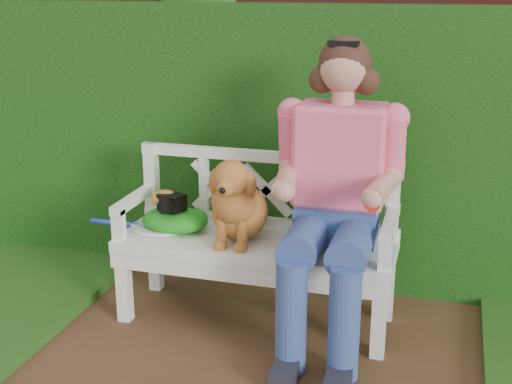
% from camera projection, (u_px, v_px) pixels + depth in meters
% --- Properties ---
extents(brick_wall, '(10.00, 0.30, 2.20)m').
position_uv_depth(brick_wall, '(311.00, 102.00, 4.25)').
color(brick_wall, '#591D18').
rests_on(brick_wall, ground).
extents(ivy_hedge, '(10.00, 0.18, 1.70)m').
position_uv_depth(ivy_hedge, '(303.00, 149.00, 4.12)').
color(ivy_hedge, '#2C641C').
rests_on(ivy_hedge, ground).
extents(garden_bench, '(1.64, 0.79, 0.48)m').
position_uv_depth(garden_bench, '(256.00, 280.00, 3.78)').
color(garden_bench, white).
rests_on(garden_bench, ground).
extents(seated_woman, '(0.72, 0.94, 1.63)m').
position_uv_depth(seated_woman, '(338.00, 188.00, 3.47)').
color(seated_woman, '#D73959').
rests_on(seated_woman, ground).
extents(dog, '(0.42, 0.50, 0.48)m').
position_uv_depth(dog, '(238.00, 198.00, 3.62)').
color(dog, '#BB8A45').
rests_on(dog, garden_bench).
extents(tennis_racket, '(0.62, 0.30, 0.03)m').
position_uv_depth(tennis_racket, '(153.00, 227.00, 3.85)').
color(tennis_racket, white).
rests_on(tennis_racket, garden_bench).
extents(green_bag, '(0.46, 0.41, 0.13)m').
position_uv_depth(green_bag, '(175.00, 219.00, 3.82)').
color(green_bag, '#3A832F').
rests_on(green_bag, garden_bench).
extents(camera_item, '(0.17, 0.15, 0.09)m').
position_uv_depth(camera_item, '(172.00, 202.00, 3.76)').
color(camera_item, black).
rests_on(camera_item, green_bag).
extents(baseball_glove, '(0.20, 0.17, 0.10)m').
position_uv_depth(baseball_glove, '(166.00, 199.00, 3.80)').
color(baseball_glove, '#C28028').
rests_on(baseball_glove, green_bag).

